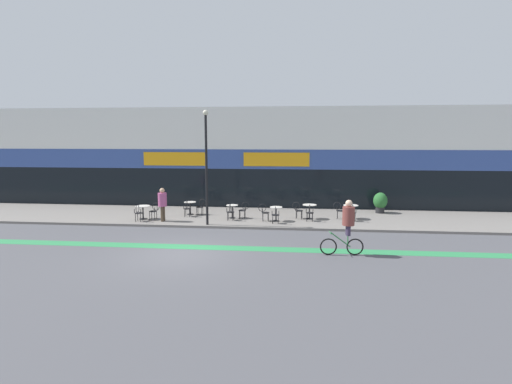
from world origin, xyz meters
TOP-DOWN VIEW (x-y plane):
  - ground_plane at (0.00, 0.00)m, footprint 120.00×120.00m
  - sidewalk_slab at (0.00, 7.25)m, footprint 40.00×5.50m
  - storefront_facade at (0.00, 11.97)m, footprint 40.00×4.06m
  - bike_lane_stripe at (0.00, 1.11)m, footprint 36.00×0.70m
  - bistro_table_0 at (-3.69, 5.78)m, footprint 0.77×0.77m
  - bistro_table_1 at (-1.53, 7.30)m, footprint 0.67×0.67m
  - bistro_table_2 at (1.00, 6.55)m, footprint 0.64×0.64m
  - bistro_table_3 at (3.40, 6.00)m, footprint 0.65×0.65m
  - bistro_table_4 at (5.15, 6.75)m, footprint 0.74×0.74m
  - bistro_table_5 at (7.33, 6.98)m, footprint 0.78×0.78m
  - cafe_chair_0_near at (-3.69, 5.15)m, footprint 0.40×0.57m
  - cafe_chair_0_side at (-3.07, 5.78)m, footprint 0.58×0.42m
  - cafe_chair_1_near at (-1.53, 6.68)m, footprint 0.41×0.58m
  - cafe_chair_1_side at (-0.91, 7.30)m, footprint 0.57×0.40m
  - cafe_chair_2_near at (1.00, 5.92)m, footprint 0.41×0.58m
  - cafe_chair_2_side at (1.62, 6.55)m, footprint 0.58×0.41m
  - cafe_chair_3_near at (3.40, 5.37)m, footprint 0.42×0.58m
  - cafe_chair_3_side at (2.77, 5.99)m, footprint 0.60×0.45m
  - cafe_chair_4_near at (5.14, 6.13)m, footprint 0.44×0.59m
  - cafe_chair_4_side at (4.52, 6.76)m, footprint 0.60×0.45m
  - cafe_chair_5_near at (7.34, 6.35)m, footprint 0.41×0.58m
  - cafe_chair_5_side at (6.71, 6.99)m, footprint 0.60×0.45m
  - planter_pot at (9.26, 8.91)m, footprint 0.79×0.79m
  - lamp_post at (0.02, 4.80)m, footprint 0.26×0.26m
  - cyclist_0 at (6.36, 0.61)m, footprint 1.66×0.54m
  - pedestrian_near_end at (-2.47, 5.39)m, footprint 0.49×0.49m

SIDE VIEW (x-z plane):
  - ground_plane at x=0.00m, z-range 0.00..0.00m
  - bike_lane_stripe at x=0.00m, z-range 0.00..0.01m
  - sidewalk_slab at x=0.00m, z-range 0.00..0.12m
  - bistro_table_2 at x=1.00m, z-range 0.27..0.99m
  - bistro_table_1 at x=-1.53m, z-range 0.27..1.00m
  - cafe_chair_0_near at x=-3.69m, z-range 0.19..1.09m
  - cafe_chair_0_side at x=-3.07m, z-range 0.19..1.09m
  - cafe_chair_1_near at x=-1.53m, z-range 0.19..1.09m
  - cafe_chair_1_side at x=-0.91m, z-range 0.19..1.09m
  - cafe_chair_2_near at x=1.00m, z-range 0.19..1.09m
  - cafe_chair_2_side at x=1.62m, z-range 0.19..1.09m
  - cafe_chair_3_near at x=3.40m, z-range 0.19..1.09m
  - cafe_chair_3_side at x=2.77m, z-range 0.19..1.09m
  - cafe_chair_4_near at x=5.14m, z-range 0.19..1.09m
  - cafe_chair_4_side at x=4.52m, z-range 0.19..1.09m
  - cafe_chair_5_near at x=7.34m, z-range 0.19..1.09m
  - cafe_chair_5_side at x=6.71m, z-range 0.19..1.09m
  - bistro_table_0 at x=-3.69m, z-range 0.28..1.00m
  - bistro_table_3 at x=3.40m, z-range 0.28..1.03m
  - bistro_table_5 at x=7.33m, z-range 0.29..1.04m
  - bistro_table_4 at x=5.15m, z-range 0.29..1.07m
  - planter_pot at x=9.26m, z-range 0.17..1.36m
  - pedestrian_near_end at x=-2.47m, z-range 0.28..2.02m
  - cyclist_0 at x=6.36m, z-range 0.21..2.34m
  - storefront_facade at x=0.00m, z-range -0.02..6.29m
  - lamp_post at x=0.02m, z-range 0.53..6.18m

